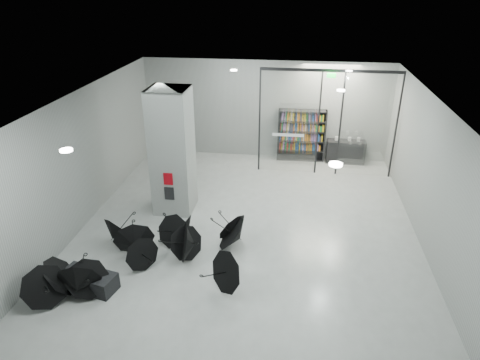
# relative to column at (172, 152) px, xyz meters

# --- Properties ---
(room) EXTENTS (14.00, 14.02, 4.01)m
(room) POSITION_rel_column_xyz_m (2.50, -2.00, 0.84)
(room) COLOR gray
(room) RESTS_ON ground
(column) EXTENTS (1.20, 1.20, 4.00)m
(column) POSITION_rel_column_xyz_m (0.00, 0.00, 0.00)
(column) COLOR slate
(column) RESTS_ON ground
(fire_cabinet) EXTENTS (0.28, 0.04, 0.38)m
(fire_cabinet) POSITION_rel_column_xyz_m (0.00, -0.62, -0.65)
(fire_cabinet) COLOR #A50A07
(fire_cabinet) RESTS_ON column
(info_panel) EXTENTS (0.30, 0.03, 0.42)m
(info_panel) POSITION_rel_column_xyz_m (0.00, -0.62, -1.15)
(info_panel) COLOR black
(info_panel) RESTS_ON column
(exit_sign) EXTENTS (0.30, 0.06, 0.15)m
(exit_sign) POSITION_rel_column_xyz_m (4.90, 3.30, 1.82)
(exit_sign) COLOR #0CE533
(exit_sign) RESTS_ON room
(glass_partition) EXTENTS (5.06, 0.08, 4.00)m
(glass_partition) POSITION_rel_column_xyz_m (4.89, 3.50, 0.18)
(glass_partition) COLOR silver
(glass_partition) RESTS_ON ground
(bench) EXTENTS (1.45, 0.88, 0.44)m
(bench) POSITION_rel_column_xyz_m (-1.01, -4.21, -1.78)
(bench) COLOR black
(bench) RESTS_ON ground
(bookshelf) EXTENTS (1.94, 0.44, 2.13)m
(bookshelf) POSITION_rel_column_xyz_m (4.02, 4.75, -0.94)
(bookshelf) COLOR black
(bookshelf) RESTS_ON ground
(shop_counter) EXTENTS (1.55, 0.64, 0.92)m
(shop_counter) POSITION_rel_column_xyz_m (5.85, 4.76, -1.54)
(shop_counter) COLOR black
(shop_counter) RESTS_ON ground
(umbrella_cluster) EXTENTS (5.69, 4.54, 1.30)m
(umbrella_cluster) POSITION_rel_column_xyz_m (0.22, -3.18, -1.68)
(umbrella_cluster) COLOR black
(umbrella_cluster) RESTS_ON ground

